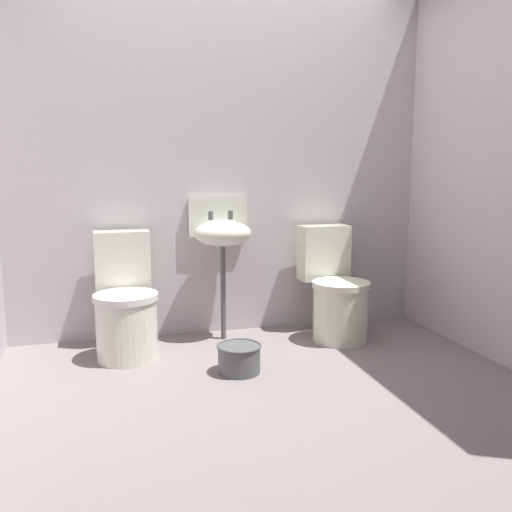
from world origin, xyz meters
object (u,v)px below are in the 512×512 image
(toilet_right, at_px, (335,293))
(bucket, at_px, (239,358))
(toilet_left, at_px, (125,306))
(sink, at_px, (222,232))

(toilet_right, distance_m, bucket, 0.98)
(bucket, bearing_deg, toilet_right, 31.38)
(toilet_left, distance_m, toilet_right, 1.44)
(toilet_right, height_order, bucket, toilet_right)
(toilet_left, distance_m, sink, 0.82)
(toilet_left, xyz_separation_m, toilet_right, (1.44, 0.00, 0.00))
(sink, bearing_deg, toilet_left, -164.28)
(toilet_left, relative_size, toilet_right, 1.00)
(toilet_right, bearing_deg, sink, -15.75)
(toilet_left, relative_size, sink, 0.79)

